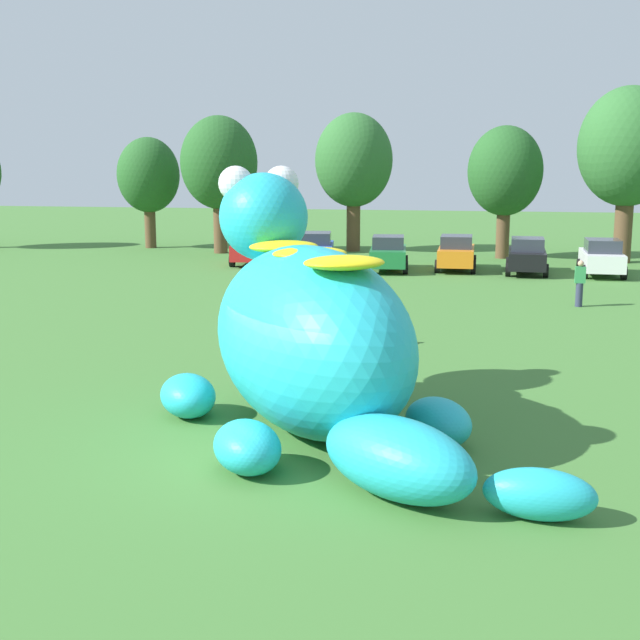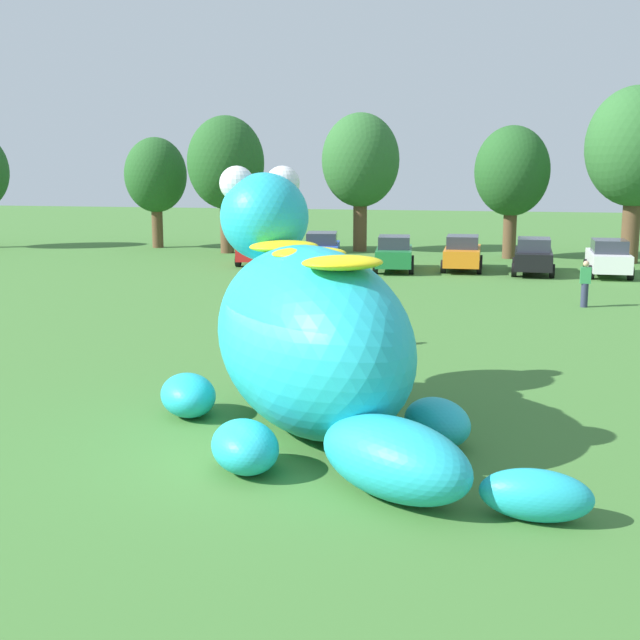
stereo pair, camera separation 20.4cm
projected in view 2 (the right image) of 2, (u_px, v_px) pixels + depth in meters
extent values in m
plane|color=#427533|center=(273.00, 452.00, 15.64)|extent=(160.00, 160.00, 0.00)
ellipsoid|color=#23B2C6|center=(309.00, 339.00, 16.66)|extent=(6.33, 7.24, 3.67)
ellipsoid|color=#23B2C6|center=(264.00, 217.00, 18.78)|extent=(2.79, 2.85, 1.94)
sphere|color=white|center=(237.00, 183.00, 18.72)|extent=(0.78, 0.78, 0.78)
sphere|color=white|center=(283.00, 183.00, 19.11)|extent=(0.78, 0.78, 0.78)
ellipsoid|color=yellow|center=(284.00, 247.00, 17.69)|extent=(1.87, 1.79, 0.24)
ellipsoid|color=yellow|center=(309.00, 253.00, 16.35)|extent=(1.87, 1.79, 0.24)
ellipsoid|color=yellow|center=(343.00, 263.00, 14.86)|extent=(1.87, 1.79, 0.24)
ellipsoid|color=#23B2C6|center=(188.00, 395.00, 17.81)|extent=(1.80, 1.93, 0.90)
ellipsoid|color=#23B2C6|center=(365.00, 377.00, 19.29)|extent=(1.80, 1.93, 0.90)
ellipsoid|color=#23B2C6|center=(245.00, 447.00, 14.59)|extent=(1.80, 1.93, 0.90)
ellipsoid|color=#23B2C6|center=(437.00, 422.00, 15.95)|extent=(1.80, 1.93, 0.90)
ellipsoid|color=#23B2C6|center=(394.00, 458.00, 13.45)|extent=(3.24, 2.92, 1.28)
ellipsoid|color=#23B2C6|center=(536.00, 495.00, 12.61)|extent=(1.74, 0.92, 0.79)
cube|color=red|center=(259.00, 250.00, 44.35)|extent=(2.14, 4.26, 0.80)
cube|color=#2D333D|center=(258.00, 237.00, 44.08)|extent=(1.70, 2.12, 0.60)
cylinder|color=black|center=(247.00, 255.00, 45.75)|extent=(0.31, 0.66, 0.64)
cylinder|color=black|center=(279.00, 255.00, 45.59)|extent=(0.31, 0.66, 0.64)
cylinder|color=black|center=(238.00, 260.00, 43.26)|extent=(0.31, 0.66, 0.64)
cylinder|color=black|center=(271.00, 261.00, 43.10)|extent=(0.31, 0.66, 0.64)
cube|color=#2347B7|center=(322.00, 252.00, 43.69)|extent=(2.31, 4.31, 0.80)
cube|color=#2D333D|center=(322.00, 238.00, 43.42)|extent=(1.78, 2.18, 0.60)
cylinder|color=black|center=(307.00, 257.00, 45.06)|extent=(0.34, 0.67, 0.64)
cylinder|color=black|center=(339.00, 257.00, 44.97)|extent=(0.34, 0.67, 0.64)
cylinder|color=black|center=(304.00, 262.00, 42.56)|extent=(0.34, 0.67, 0.64)
cylinder|color=black|center=(338.00, 262.00, 42.47)|extent=(0.34, 0.67, 0.64)
cube|color=#1E7238|center=(394.00, 256.00, 41.57)|extent=(2.10, 4.25, 0.80)
cube|color=#2D333D|center=(394.00, 242.00, 41.30)|extent=(1.68, 2.11, 0.60)
cylinder|color=black|center=(378.00, 261.00, 42.98)|extent=(0.30, 0.66, 0.64)
cylinder|color=black|center=(412.00, 262.00, 42.79)|extent=(0.30, 0.66, 0.64)
cylinder|color=black|center=(375.00, 267.00, 40.49)|extent=(0.30, 0.66, 0.64)
cylinder|color=black|center=(411.00, 268.00, 40.31)|extent=(0.30, 0.66, 0.64)
cube|color=orange|center=(462.00, 256.00, 41.75)|extent=(1.75, 4.12, 0.80)
cube|color=#2D333D|center=(463.00, 242.00, 41.48)|extent=(1.52, 1.99, 0.60)
cylinder|color=black|center=(446.00, 261.00, 43.21)|extent=(0.25, 0.64, 0.64)
cylinder|color=black|center=(480.00, 261.00, 42.88)|extent=(0.25, 0.64, 0.64)
cylinder|color=black|center=(443.00, 267.00, 40.76)|extent=(0.25, 0.64, 0.64)
cylinder|color=black|center=(479.00, 267.00, 40.43)|extent=(0.25, 0.64, 0.64)
cube|color=black|center=(533.00, 259.00, 40.42)|extent=(1.80, 4.14, 0.80)
cube|color=#2D333D|center=(534.00, 244.00, 40.15)|extent=(1.54, 2.00, 0.60)
cylinder|color=black|center=(515.00, 264.00, 41.90)|extent=(0.26, 0.65, 0.64)
cylinder|color=black|center=(550.00, 265.00, 41.52)|extent=(0.26, 0.65, 0.64)
cylinder|color=black|center=(514.00, 270.00, 39.47)|extent=(0.26, 0.65, 0.64)
cylinder|color=black|center=(552.00, 271.00, 39.09)|extent=(0.26, 0.65, 0.64)
cube|color=white|center=(608.00, 261.00, 39.65)|extent=(1.71, 4.10, 0.80)
cube|color=#2D333D|center=(609.00, 246.00, 39.38)|extent=(1.50, 1.97, 0.60)
cylinder|color=black|center=(586.00, 266.00, 41.12)|extent=(0.24, 0.64, 0.64)
cylinder|color=black|center=(623.00, 266.00, 40.77)|extent=(0.24, 0.64, 0.64)
cylinder|color=black|center=(591.00, 272.00, 38.68)|extent=(0.24, 0.64, 0.64)
cylinder|color=black|center=(631.00, 273.00, 38.33)|extent=(0.24, 0.64, 0.64)
cylinder|color=brown|center=(157.00, 228.00, 52.81)|extent=(0.68, 0.68, 2.38)
ellipsoid|color=#235623|center=(156.00, 175.00, 52.21)|extent=(3.80, 3.80, 4.57)
cylinder|color=brown|center=(227.00, 229.00, 49.69)|extent=(0.79, 0.79, 2.78)
ellipsoid|color=#235623|center=(226.00, 163.00, 48.98)|extent=(4.44, 4.44, 5.33)
cylinder|color=brown|center=(360.00, 227.00, 50.62)|extent=(0.81, 0.81, 2.85)
ellipsoid|color=#2D662D|center=(361.00, 160.00, 49.90)|extent=(4.56, 4.56, 5.47)
cylinder|color=brown|center=(509.00, 235.00, 46.86)|extent=(0.73, 0.73, 2.54)
ellipsoid|color=#235623|center=(512.00, 171.00, 46.22)|extent=(4.06, 4.06, 4.87)
cylinder|color=brown|center=(630.00, 233.00, 44.60)|extent=(0.92, 0.92, 3.21)
ellipsoid|color=#2D662D|center=(636.00, 146.00, 43.79)|extent=(5.14, 5.14, 6.17)
cylinder|color=#726656|center=(350.00, 332.00, 24.50)|extent=(0.26, 0.26, 0.88)
cube|color=black|center=(350.00, 306.00, 24.36)|extent=(0.38, 0.22, 0.60)
sphere|color=beige|center=(350.00, 292.00, 24.29)|extent=(0.22, 0.22, 0.22)
cylinder|color=#2D334C|center=(584.00, 295.00, 31.20)|extent=(0.26, 0.26, 0.88)
cube|color=#338C4C|center=(586.00, 275.00, 31.07)|extent=(0.38, 0.22, 0.60)
sphere|color=tan|center=(586.00, 264.00, 30.99)|extent=(0.22, 0.22, 0.22)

